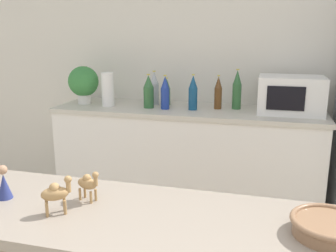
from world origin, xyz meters
TOP-DOWN VIEW (x-y plane):
  - wall_back at (0.00, 2.73)m, footprint 8.00×0.06m
  - back_counter at (-0.38, 2.40)m, footprint 2.16×0.63m
  - potted_plant at (-1.29, 2.37)m, footprint 0.26×0.26m
  - paper_towel_roll at (-1.04, 2.32)m, footprint 0.10×0.10m
  - microwave at (0.42, 2.42)m, footprint 0.48×0.37m
  - back_bottle_0 at (-0.69, 2.49)m, footprint 0.08×0.08m
  - back_bottle_1 at (-0.32, 2.35)m, footprint 0.07×0.07m
  - back_bottle_2 at (-0.55, 2.32)m, footprint 0.07×0.07m
  - back_bottle_3 at (-0.58, 2.49)m, footprint 0.06×0.06m
  - back_bottle_4 at (-0.69, 2.34)m, footprint 0.08×0.08m
  - back_bottle_5 at (-0.14, 2.44)m, footprint 0.06×0.06m
  - back_bottle_6 at (0.01, 2.47)m, footprint 0.07×0.07m
  - fruit_bowl at (0.44, 0.53)m, footprint 0.22×0.22m
  - camel_figurine at (-0.35, 0.57)m, footprint 0.09×0.06m
  - camel_figurine_second at (-0.40, 0.46)m, footprint 0.10×0.09m
  - wise_man_figurine_crimson at (-0.64, 0.51)m, footprint 0.05×0.05m

SIDE VIEW (x-z plane):
  - back_counter at x=-0.38m, z-range 0.00..0.91m
  - fruit_bowl at x=0.44m, z-range 0.93..0.99m
  - wise_man_figurine_crimson at x=-0.64m, z-range 0.92..1.05m
  - camel_figurine at x=-0.35m, z-range 0.94..1.05m
  - camel_figurine_second at x=-0.40m, z-range 0.94..1.07m
  - back_bottle_3 at x=-0.58m, z-range 0.90..1.14m
  - back_bottle_5 at x=-0.14m, z-range 0.90..1.18m
  - back_bottle_2 at x=-0.55m, z-range 0.90..1.18m
  - back_bottle_4 at x=-0.69m, z-range 0.90..1.18m
  - back_bottle_1 at x=-0.32m, z-range 0.90..1.19m
  - back_bottle_0 at x=-0.69m, z-range 0.90..1.19m
  - paper_towel_roll at x=-1.04m, z-range 0.91..1.19m
  - microwave at x=0.42m, z-range 0.91..1.19m
  - back_bottle_6 at x=0.01m, z-range 0.90..1.22m
  - potted_plant at x=-1.29m, z-range 0.93..1.26m
  - wall_back at x=0.00m, z-range 0.00..2.55m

